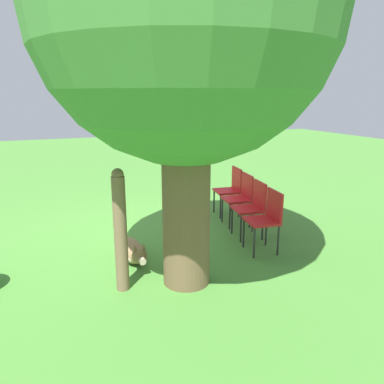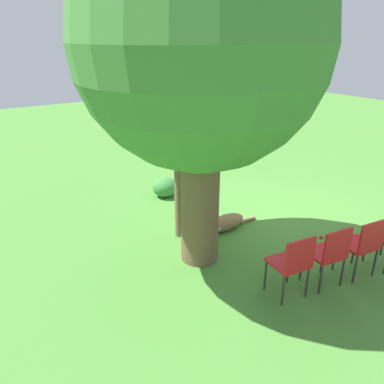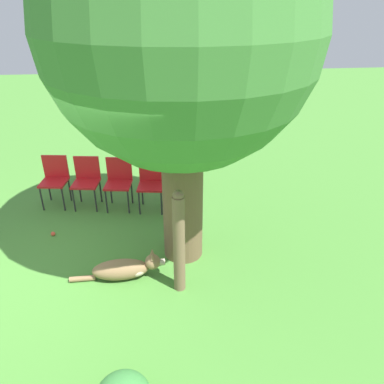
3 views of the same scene
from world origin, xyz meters
name	(u,v)px [view 1 (image 1 of 3)]	position (x,y,z in m)	size (l,w,h in m)	color
ground_plane	(137,240)	(0.00, 0.00, 0.00)	(30.00, 30.00, 0.00)	#478433
oak_tree	(185,13)	(-0.22, 1.52, 2.99)	(3.19, 3.19, 4.62)	brown
dog	(132,251)	(0.25, 0.71, 0.14)	(0.31, 1.27, 0.39)	olive
fence_post	(120,230)	(0.53, 1.41, 0.72)	(0.15, 0.15, 1.43)	brown
red_chair_0	(231,187)	(-1.95, -0.60, 0.52)	(0.48, 0.49, 0.89)	red
red_chair_1	(241,195)	(-1.84, -0.03, 0.52)	(0.48, 0.49, 0.89)	red
red_chair_2	(252,205)	(-1.73, 0.53, 0.52)	(0.48, 0.49, 0.89)	red
red_chair_3	(267,216)	(-1.62, 1.10, 0.52)	(0.48, 0.49, 0.89)	red
tennis_ball	(179,221)	(-0.88, -0.48, 0.03)	(0.07, 0.07, 0.07)	#E54C33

